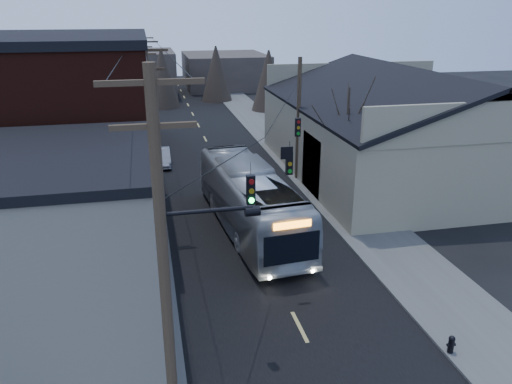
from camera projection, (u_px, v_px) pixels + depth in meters
road_surface at (217, 163)px, 39.30m from camera, size 9.00×110.00×0.02m
sidewalk_left at (133, 168)px, 37.97m from camera, size 4.00×110.00×0.12m
sidewalk_right at (297, 158)px, 40.59m from camera, size 4.00×110.00×0.12m
building_clapboard at (42, 258)px, 17.04m from camera, size 8.00×8.00×7.00m
building_brick at (55, 139)px, 26.39m from camera, size 10.00×12.00×10.00m
building_left_far at (93, 110)px, 41.67m from camera, size 9.00×14.00×7.00m
warehouse at (403, 137)px, 36.40m from camera, size 16.16×20.60×7.73m
building_far_left at (138, 73)px, 69.12m from camera, size 10.00×12.00×6.00m
building_far_right at (225, 71)px, 76.49m from camera, size 12.00×14.00×5.00m
bare_tree at (346, 147)px, 30.20m from camera, size 0.40×0.40×7.20m
utility_lines at (180, 118)px, 31.59m from camera, size 11.24×45.28×10.50m
bus at (250, 200)px, 26.99m from camera, size 4.01×12.79×3.51m
parked_car at (161, 157)px, 38.75m from camera, size 1.38×3.90×1.28m
fire_hydrant at (451, 344)px, 17.45m from camera, size 0.32×0.23×0.67m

